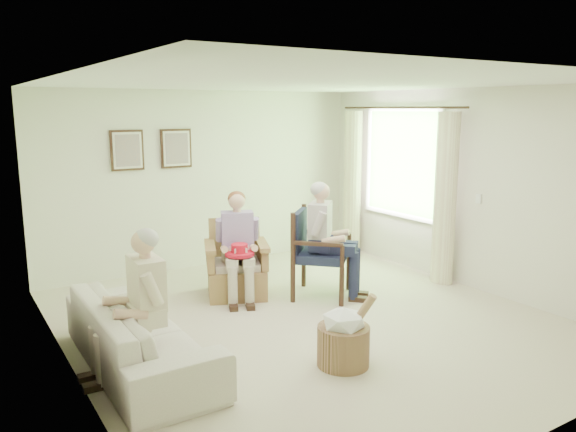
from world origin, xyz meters
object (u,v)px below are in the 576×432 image
(wicker_armchair, at_px, (235,272))
(sofa, at_px, (140,334))
(wood_armchair, at_px, (318,249))
(hatbox, at_px, (344,337))
(person_dark, at_px, (326,231))
(person_wicker, at_px, (239,239))
(red_hat, at_px, (240,251))
(person_sofa, at_px, (144,295))

(wicker_armchair, bearing_deg, sofa, -118.16)
(wood_armchair, height_order, hatbox, wood_armchair)
(person_dark, bearing_deg, hatbox, -165.21)
(person_wicker, relative_size, red_hat, 3.72)
(person_dark, xyz_separation_m, red_hat, (-1.00, 0.39, -0.20))
(sofa, bearing_deg, wicker_armchair, -50.68)
(sofa, xyz_separation_m, hatbox, (1.59, -0.97, -0.04))
(wicker_armchair, relative_size, person_wicker, 0.73)
(wicker_armchair, relative_size, sofa, 0.43)
(person_sofa, relative_size, red_hat, 3.66)
(person_dark, xyz_separation_m, hatbox, (-0.98, -1.63, -0.57))
(wicker_armchair, relative_size, wood_armchair, 0.88)
(sofa, bearing_deg, person_dark, -75.55)
(wood_armchair, distance_m, sofa, 2.72)
(hatbox, bearing_deg, wicker_armchair, 88.10)
(person_sofa, distance_m, hatbox, 1.84)
(red_hat, xyz_separation_m, hatbox, (0.02, -2.01, -0.37))
(person_wicker, height_order, red_hat, person_wicker)
(sofa, distance_m, person_sofa, 0.45)
(wood_armchair, bearing_deg, wicker_armchair, 105.48)
(red_hat, bearing_deg, person_sofa, -142.08)
(person_wicker, xyz_separation_m, person_dark, (0.90, -0.58, 0.10))
(person_wicker, distance_m, hatbox, 2.26)
(sofa, relative_size, person_dark, 1.53)
(person_wicker, distance_m, person_dark, 1.07)
(person_sofa, bearing_deg, hatbox, 64.90)
(wood_armchair, bearing_deg, person_sofa, 157.29)
(person_sofa, height_order, red_hat, person_sofa)
(wicker_armchair, xyz_separation_m, hatbox, (-0.08, -2.33, -0.02))
(wood_armchair, height_order, person_dark, person_dark)
(wood_armchair, xyz_separation_m, hatbox, (-0.98, -1.81, -0.31))
(sofa, bearing_deg, person_sofa, 180.00)
(wicker_armchair, relative_size, person_dark, 0.67)
(person_dark, bearing_deg, wicker_armchair, 97.75)
(wicker_armchair, xyz_separation_m, red_hat, (-0.10, -0.32, 0.35))
(red_hat, bearing_deg, hatbox, -89.36)
(wood_armchair, relative_size, sofa, 0.49)
(person_dark, bearing_deg, sofa, 150.23)
(wicker_armchair, xyz_separation_m, wood_armchair, (0.90, -0.53, 0.29))
(wicker_armchair, distance_m, person_dark, 1.27)
(hatbox, bearing_deg, person_wicker, 87.99)
(wicker_armchair, height_order, person_dark, person_dark)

